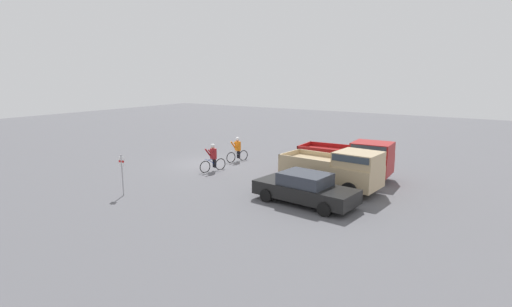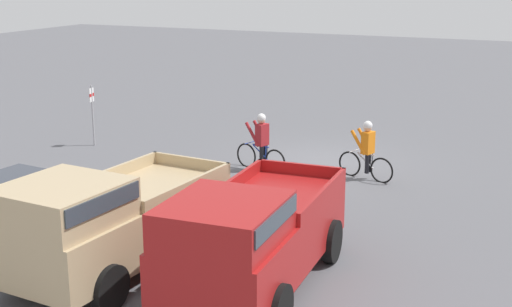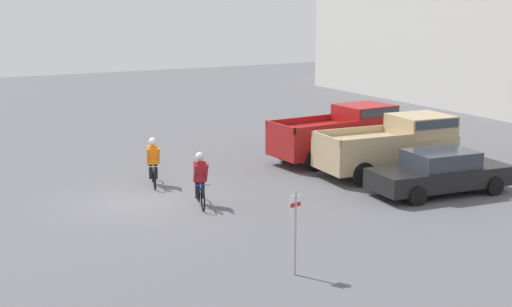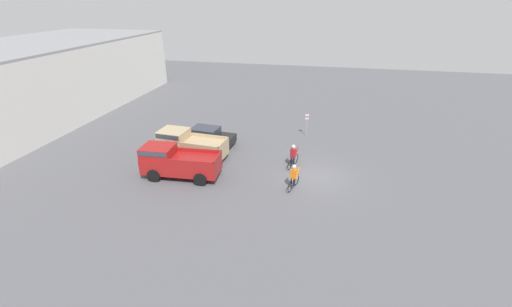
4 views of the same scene
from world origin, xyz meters
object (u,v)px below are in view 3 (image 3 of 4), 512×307
object	(u,v)px
cyclist_0	(200,179)
fire_lane_sign	(295,224)
cyclist_1	(153,161)
pickup_truck_0	(341,132)
sedan_0	(440,172)
pickup_truck_1	(394,145)

from	to	relation	value
cyclist_0	fire_lane_sign	distance (m)	6.27
cyclist_0	cyclist_1	xyz separation A→B (m)	(-3.02, -0.40, -0.01)
pickup_truck_0	cyclist_0	size ratio (longest dim) A/B	2.91
pickup_truck_0	cyclist_1	world-z (taller)	pickup_truck_0
cyclist_0	fire_lane_sign	size ratio (longest dim) A/B	0.88
fire_lane_sign	sedan_0	bearing A→B (deg)	115.49
pickup_truck_0	pickup_truck_1	world-z (taller)	pickup_truck_0
pickup_truck_0	fire_lane_sign	size ratio (longest dim) A/B	2.58
sedan_0	cyclist_1	xyz separation A→B (m)	(-5.52, -7.85, 0.13)
pickup_truck_0	cyclist_1	size ratio (longest dim) A/B	3.04
pickup_truck_0	pickup_truck_1	distance (m)	2.87
pickup_truck_0	sedan_0	distance (m)	5.63
pickup_truck_0	sedan_0	size ratio (longest dim) A/B	1.07
cyclist_1	fire_lane_sign	world-z (taller)	fire_lane_sign
sedan_0	cyclist_1	world-z (taller)	cyclist_1
pickup_truck_1	sedan_0	bearing A→B (deg)	-7.01
pickup_truck_0	pickup_truck_1	size ratio (longest dim) A/B	1.01
pickup_truck_0	cyclist_0	bearing A→B (deg)	-67.28
pickup_truck_0	cyclist_1	distance (m)	7.86
cyclist_1	fire_lane_sign	distance (m)	9.28
cyclist_0	pickup_truck_0	bearing A→B (deg)	112.72
pickup_truck_1	fire_lane_sign	distance (m)	10.49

